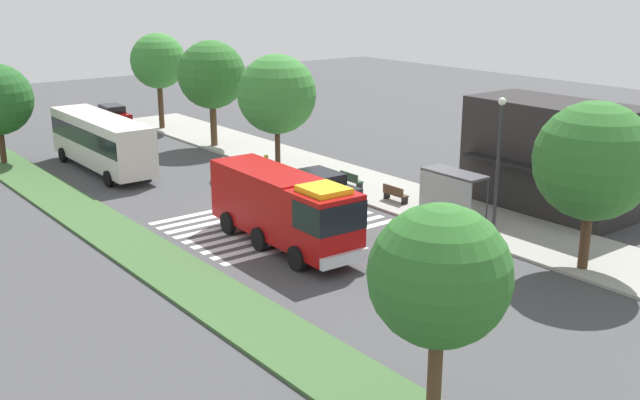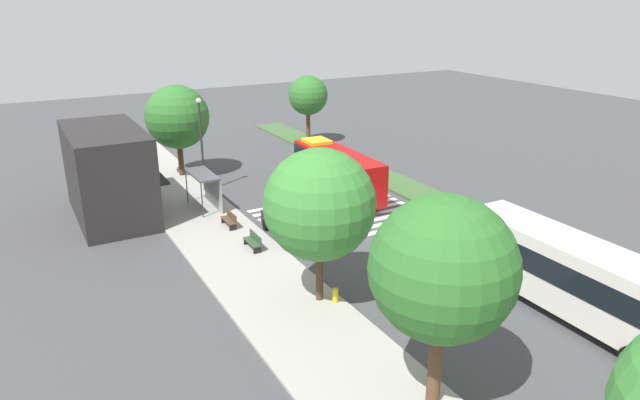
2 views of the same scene
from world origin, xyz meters
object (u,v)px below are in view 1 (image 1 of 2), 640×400
(sidewalk_tree_far_west, at_px, (158,61))
(bench_west_of_shelter, at_px, (351,180))
(sidewalk_tree_center, at_px, (277,94))
(median_tree_west, at_px, (439,276))
(bench_near_shelter, at_px, (395,194))
(parked_car_west, at_px, (113,114))
(sidewalk_tree_far_east, at_px, (593,161))
(fire_truck, at_px, (286,207))
(bus_stop_shelter, at_px, (449,186))
(parked_car_mid, at_px, (324,186))
(sidewalk_tree_west, at_px, (212,75))
(fire_hydrant, at_px, (266,160))
(street_lamp, at_px, (498,159))
(transit_bus, at_px, (101,139))

(sidewalk_tree_far_west, bearing_deg, bench_west_of_shelter, 1.21)
(sidewalk_tree_center, bearing_deg, median_tree_west, -26.99)
(bench_near_shelter, height_order, sidewalk_tree_center, sidewalk_tree_center)
(parked_car_west, height_order, sidewalk_tree_far_east, sidewalk_tree_far_east)
(fire_truck, distance_m, bus_stop_shelter, 9.10)
(parked_car_mid, xyz_separation_m, sidewalk_tree_west, (-16.01, 2.20, 4.51))
(fire_truck, bearing_deg, sidewalk_tree_center, 148.68)
(parked_car_mid, xyz_separation_m, fire_hydrant, (-8.33, 1.70, -0.37))
(parked_car_west, relative_size, sidewalk_tree_far_west, 0.57)
(parked_car_mid, distance_m, sidewalk_tree_far_west, 25.16)
(bus_stop_shelter, height_order, sidewalk_tree_far_west, sidewalk_tree_far_west)
(parked_car_mid, xyz_separation_m, sidewalk_tree_far_west, (-24.60, 2.20, 4.79))
(fire_truck, relative_size, median_tree_west, 1.47)
(parked_car_mid, distance_m, bench_near_shelter, 4.05)
(fire_hydrant, bearing_deg, bench_near_shelter, 5.06)
(parked_car_west, height_order, bench_west_of_shelter, parked_car_west)
(bench_west_of_shelter, xyz_separation_m, sidewalk_tree_west, (-15.20, -0.50, 4.77))
(sidewalk_tree_center, distance_m, sidewalk_tree_far_east, 22.98)
(sidewalk_tree_west, distance_m, fire_hydrant, 9.11)
(parked_car_mid, xyz_separation_m, median_tree_west, (19.88, -11.85, 3.91))
(street_lamp, bearing_deg, transit_bus, -160.21)
(sidewalk_tree_west, bearing_deg, bench_near_shelter, 1.52)
(transit_bus, relative_size, sidewalk_tree_west, 1.48)
(sidewalk_tree_west, bearing_deg, parked_car_west, -170.71)
(sidewalk_tree_far_west, bearing_deg, fire_hydrant, -1.76)
(sidewalk_tree_far_west, bearing_deg, parked_car_west, -155.61)
(parked_car_west, bearing_deg, street_lamp, 5.71)
(transit_bus, distance_m, sidewalk_tree_center, 11.76)
(sidewalk_tree_far_west, height_order, sidewalk_tree_west, sidewalk_tree_far_west)
(bus_stop_shelter, relative_size, median_tree_west, 0.53)
(bench_near_shelter, bearing_deg, parked_car_west, -175.24)
(sidewalk_tree_center, height_order, median_tree_west, sidewalk_tree_center)
(bench_west_of_shelter, relative_size, fire_hydrant, 2.29)
(fire_truck, height_order, transit_bus, fire_truck)
(bench_west_of_shelter, bearing_deg, sidewalk_tree_far_west, -178.79)
(parked_car_mid, bearing_deg, sidewalk_tree_far_west, 176.51)
(transit_bus, distance_m, sidewalk_tree_far_west, 14.42)
(street_lamp, xyz_separation_m, sidewalk_tree_west, (-26.72, 0.40, 1.23))
(bus_stop_shelter, xyz_separation_m, street_lamp, (3.70, -0.91, 2.25))
(street_lamp, distance_m, sidewalk_tree_far_east, 4.65)
(bus_stop_shelter, distance_m, sidewalk_tree_center, 15.02)
(parked_car_mid, distance_m, street_lamp, 11.34)
(bench_west_of_shelter, height_order, median_tree_west, median_tree_west)
(fire_hydrant, bearing_deg, bench_west_of_shelter, 7.60)
(fire_hydrant, bearing_deg, bus_stop_shelter, 3.77)
(sidewalk_tree_far_east, bearing_deg, sidewalk_tree_center, 180.00)
(parked_car_mid, distance_m, fire_hydrant, 8.51)
(bench_west_of_shelter, bearing_deg, fire_hydrant, -172.40)
(street_lamp, bearing_deg, parked_car_mid, -170.46)
(parked_car_west, distance_m, fire_hydrant, 21.18)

